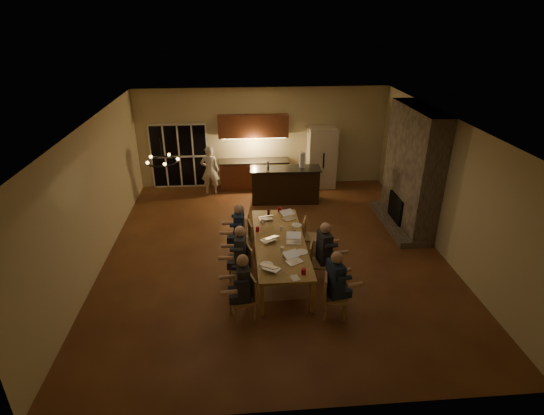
{
  "coord_description": "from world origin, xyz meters",
  "views": [
    {
      "loc": [
        -0.78,
        -8.85,
        5.35
      ],
      "look_at": [
        -0.03,
        0.3,
        1.06
      ],
      "focal_mm": 28.0,
      "sensor_mm": 36.0,
      "label": 1
    }
  ],
  "objects": [
    {
      "name": "left_wall",
      "position": [
        -4.02,
        0.0,
        1.6
      ],
      "size": [
        0.04,
        9.0,
        3.2
      ],
      "primitive_type": "cube",
      "color": "#C4B48A",
      "rests_on": "ground"
    },
    {
      "name": "dining_table",
      "position": [
        0.05,
        -0.77,
        0.38
      ],
      "size": [
        1.1,
        3.17,
        0.75
      ],
      "primitive_type": "cube",
      "color": "#B48948",
      "rests_on": "ground"
    },
    {
      "name": "mug_front",
      "position": [
        0.05,
        -1.21,
        0.8
      ],
      "size": [
        0.08,
        0.08,
        0.1
      ],
      "primitive_type": "cylinder",
      "color": "white",
      "rests_on": "dining_table"
    },
    {
      "name": "plate_left",
      "position": [
        -0.31,
        -1.73,
        0.76
      ],
      "size": [
        0.27,
        0.27,
        0.02
      ],
      "primitive_type": "cylinder",
      "color": "white",
      "rests_on": "dining_table"
    },
    {
      "name": "laptop_c",
      "position": [
        -0.2,
        -0.74,
        0.86
      ],
      "size": [
        0.42,
        0.4,
        0.23
      ],
      "primitive_type": null,
      "rotation": [
        0.0,
        0.0,
        3.66
      ],
      "color": "silver",
      "rests_on": "dining_table"
    },
    {
      "name": "person_left_near",
      "position": [
        -0.78,
        -2.34,
        0.69
      ],
      "size": [
        0.64,
        0.64,
        1.38
      ],
      "primitive_type": null,
      "rotation": [
        0.0,
        0.0,
        -1.5
      ],
      "color": "#272A33",
      "rests_on": "ground"
    },
    {
      "name": "bar_bottle",
      "position": [
        0.07,
        2.95,
        1.2
      ],
      "size": [
        0.08,
        0.08,
        0.24
      ],
      "primitive_type": "cylinder",
      "color": "#99999E",
      "rests_on": "bar_island"
    },
    {
      "name": "ceiling",
      "position": [
        0.0,
        0.0,
        3.22
      ],
      "size": [
        8.0,
        9.0,
        0.04
      ],
      "primitive_type": "cube",
      "color": "white",
      "rests_on": "back_wall"
    },
    {
      "name": "person_right_mid",
      "position": [
        0.95,
        -1.22,
        0.69
      ],
      "size": [
        0.68,
        0.68,
        1.38
      ],
      "primitive_type": null,
      "rotation": [
        0.0,
        0.0,
        1.72
      ],
      "color": "#272A33",
      "rests_on": "ground"
    },
    {
      "name": "notepad",
      "position": [
        0.2,
        -2.22,
        0.76
      ],
      "size": [
        0.19,
        0.23,
        0.01
      ],
      "primitive_type": "cube",
      "rotation": [
        0.0,
        0.0,
        0.27
      ],
      "color": "white",
      "rests_on": "dining_table"
    },
    {
      "name": "chair_left_near",
      "position": [
        -0.81,
        -2.35,
        0.45
      ],
      "size": [
        0.56,
        0.56,
        0.89
      ],
      "primitive_type": null,
      "rotation": [
        0.0,
        0.0,
        -1.24
      ],
      "color": "tan",
      "rests_on": "ground"
    },
    {
      "name": "can_silver",
      "position": [
        0.07,
        -1.45,
        0.81
      ],
      "size": [
        0.07,
        0.07,
        0.12
      ],
      "primitive_type": "cylinder",
      "color": "#B2B2B7",
      "rests_on": "dining_table"
    },
    {
      "name": "back_wall",
      "position": [
        0.0,
        4.52,
        1.6
      ],
      "size": [
        8.0,
        0.04,
        3.2
      ],
      "primitive_type": "cube",
      "color": "#C4B48A",
      "rests_on": "ground"
    },
    {
      "name": "kitchenette",
      "position": [
        -0.3,
        4.2,
        1.2
      ],
      "size": [
        2.24,
        0.68,
        2.4
      ],
      "primitive_type": null,
      "color": "brown",
      "rests_on": "ground"
    },
    {
      "name": "standing_person",
      "position": [
        -1.7,
        3.79,
        0.79
      ],
      "size": [
        0.59,
        0.4,
        1.57
      ],
      "primitive_type": "imported",
      "rotation": [
        0.0,
        0.0,
        3.11
      ],
      "color": "silver",
      "rests_on": "ground"
    },
    {
      "name": "bar_island",
      "position": [
        0.59,
        2.99,
        0.54
      ],
      "size": [
        2.13,
        0.76,
        1.08
      ],
      "primitive_type": "cube",
      "rotation": [
        0.0,
        0.0,
        -0.04
      ],
      "color": "black",
      "rests_on": "ground"
    },
    {
      "name": "laptop_f",
      "position": [
        0.38,
        0.28,
        0.86
      ],
      "size": [
        0.41,
        0.39,
        0.23
      ],
      "primitive_type": null,
      "rotation": [
        0.0,
        0.0,
        0.42
      ],
      "color": "silver",
      "rests_on": "dining_table"
    },
    {
      "name": "redcup_near",
      "position": [
        0.38,
        -2.1,
        0.81
      ],
      "size": [
        0.09,
        0.09,
        0.12
      ],
      "primitive_type": "cylinder",
      "color": "#B10B1D",
      "rests_on": "dining_table"
    },
    {
      "name": "mug_mid",
      "position": [
        0.14,
        -0.28,
        0.8
      ],
      "size": [
        0.07,
        0.07,
        0.1
      ],
      "primitive_type": "cylinder",
      "color": "white",
      "rests_on": "dining_table"
    },
    {
      "name": "laptop_a",
      "position": [
        -0.22,
        -1.87,
        0.86
      ],
      "size": [
        0.42,
        0.41,
        0.23
      ],
      "primitive_type": null,
      "rotation": [
        0.0,
        0.0,
        2.53
      ],
      "color": "silver",
      "rests_on": "dining_table"
    },
    {
      "name": "laptop_d",
      "position": [
        0.34,
        -0.87,
        0.86
      ],
      "size": [
        0.35,
        0.32,
        0.23
      ],
      "primitive_type": null,
      "rotation": [
        0.0,
        0.0,
        -0.12
      ],
      "color": "silver",
      "rests_on": "dining_table"
    },
    {
      "name": "chandelier",
      "position": [
        -2.23,
        -1.07,
        2.75
      ],
      "size": [
        0.62,
        0.62,
        0.03
      ],
      "primitive_type": "torus",
      "color": "black",
      "rests_on": "ceiling"
    },
    {
      "name": "laptop_b",
      "position": [
        0.26,
        -1.65,
        0.86
      ],
      "size": [
        0.41,
        0.4,
        0.23
      ],
      "primitive_type": null,
      "rotation": [
        0.0,
        0.0,
        0.48
      ],
      "color": "silver",
      "rests_on": "dining_table"
    },
    {
      "name": "person_left_far",
      "position": [
        -0.83,
        -0.15,
        0.69
      ],
      "size": [
        0.65,
        0.65,
        1.38
      ],
      "primitive_type": null,
      "rotation": [
        0.0,
        0.0,
        -1.65
      ],
      "color": "#1B2C45",
      "rests_on": "ground"
    },
    {
      "name": "person_right_near",
      "position": [
        0.93,
        -2.38,
        0.69
      ],
      "size": [
        0.71,
        0.71,
        1.38
      ],
      "primitive_type": null,
      "rotation": [
        0.0,
        0.0,
        1.78
      ],
      "color": "#1B2C45",
      "rests_on": "ground"
    },
    {
      "name": "chair_left_mid",
      "position": [
        -0.84,
        -1.24,
        0.45
      ],
      "size": [
        0.54,
        0.54,
        0.89
      ],
      "primitive_type": null,
      "rotation": [
        0.0,
        0.0,
        -1.3
      ],
      "color": "tan",
      "rests_on": "ground"
    },
    {
      "name": "mug_back",
      "position": [
        -0.28,
        0.1,
        0.8
      ],
      "size": [
        0.08,
        0.08,
        0.1
      ],
      "primitive_type": "cylinder",
      "color": "white",
      "rests_on": "dining_table"
    },
    {
      "name": "can_right",
      "position": [
        0.4,
        -0.49,
        0.81
      ],
      "size": [
        0.07,
        0.07,
        0.12
      ],
      "primitive_type": "cylinder",
      "color": "#B2B2B7",
      "rests_on": "dining_table"
    },
    {
      "name": "can_cola",
      "position": [
        -0.1,
        0.57,
        0.81
      ],
      "size": [
        0.06,
        0.06,
        0.12
      ],
      "primitive_type": "cylinder",
      "color": "#3F0F0C",
      "rests_on": "dining_table"
    },
    {
      "name": "chair_right_mid",
      "position": [
        0.86,
        -1.26,
        0.45
      ],
      "size": [
        0.54,
        0.54,
        0.89
      ],
      "primitive_type": null,
      "rotation": [
        0.0,
        0.0,
        1.3
      ],
      "color": "tan",
      "rests_on": "ground"
    },
    {
      "name": "chair_right_far",
      "position": [
        0.9,
        -0.1,
        0.45
      ],
      "size": [
        0.54,
        0.54,
        0.89
      ],
      "primitive_type": null,
      "rotation": [
        0.0,
        0.0,
        1.29
      ],
      "color": "tan",
      "rests_on": "ground"
    },
    {
      "name": "french_doors",
      "position": [
        -2.7,
        4.47,
        1.05
      ],
      "size": [
        1.86,
        0.08,
        2.1
      ],
      "primitive_type": "cube",
      "color": "black",
      "rests_on": "ground"
    },
    {
      "name": "person_left_mid",
      "position": [
        -0.82,
        -1.22,
        0.69
      ],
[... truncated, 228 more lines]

